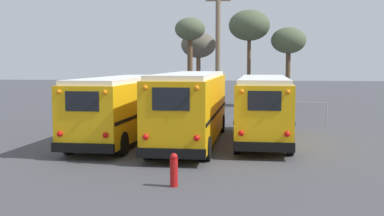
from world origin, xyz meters
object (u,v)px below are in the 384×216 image
object	(u,v)px
school_bus_2	(263,106)
bare_tree_3	(249,26)
bare_tree_2	(198,46)
fire_hydrant	(174,170)
bare_tree_0	(289,42)
school_bus_1	(191,106)
bare_tree_1	(190,33)
school_bus_0	(122,106)
utility_pole	(218,49)

from	to	relation	value
school_bus_2	bare_tree_3	distance (m)	19.87
bare_tree_2	bare_tree_3	size ratio (longest dim) A/B	0.79
bare_tree_3	fire_hydrant	world-z (taller)	bare_tree_3
bare_tree_0	fire_hydrant	bearing A→B (deg)	-101.89
school_bus_1	bare_tree_1	world-z (taller)	bare_tree_1
bare_tree_0	bare_tree_3	world-z (taller)	bare_tree_3
school_bus_1	bare_tree_0	xyz separation A→B (m)	(6.18, 19.85, 3.76)
bare_tree_3	fire_hydrant	size ratio (longest dim) A/B	8.05
bare_tree_1	fire_hydrant	xyz separation A→B (m)	(2.34, -25.26, -5.69)
bare_tree_2	fire_hydrant	bearing A→B (deg)	-86.04
school_bus_2	fire_hydrant	bearing A→B (deg)	-108.80
bare_tree_3	fire_hydrant	bearing A→B (deg)	-95.10
school_bus_0	utility_pole	size ratio (longest dim) A/B	1.08
bare_tree_1	fire_hydrant	bearing A→B (deg)	-84.70
fire_hydrant	school_bus_0	bearing A→B (deg)	114.27
bare_tree_3	school_bus_2	bearing A→B (deg)	-88.43
bare_tree_2	fire_hydrant	distance (m)	29.61
fire_hydrant	utility_pole	bearing A→B (deg)	89.48
school_bus_0	utility_pole	xyz separation A→B (m)	(3.92, 12.47, 3.10)
school_bus_0	bare_tree_0	xyz separation A→B (m)	(9.56, 19.43, 3.86)
bare_tree_0	bare_tree_1	size ratio (longest dim) A/B	0.91
school_bus_0	school_bus_1	xyz separation A→B (m)	(3.38, -0.42, 0.10)
school_bus_1	utility_pole	bearing A→B (deg)	87.61
school_bus_1	utility_pole	size ratio (longest dim) A/B	1.13
school_bus_1	bare_tree_2	distance (m)	21.66
school_bus_1	fire_hydrant	world-z (taller)	school_bus_1
school_bus_0	bare_tree_2	bearing A→B (deg)	85.32
school_bus_0	school_bus_2	xyz separation A→B (m)	(6.75, 0.62, 0.01)
school_bus_1	bare_tree_2	size ratio (longest dim) A/B	1.62
school_bus_2	bare_tree_3	xyz separation A→B (m)	(-0.52, 19.16, 5.24)
school_bus_1	fire_hydrant	size ratio (longest dim) A/B	10.25
school_bus_1	bare_tree_1	size ratio (longest dim) A/B	1.42
school_bus_0	bare_tree_1	bearing A→B (deg)	85.35
school_bus_2	bare_tree_2	size ratio (longest dim) A/B	1.47
bare_tree_0	bare_tree_2	distance (m)	7.99
school_bus_2	bare_tree_1	size ratio (longest dim) A/B	1.29
school_bus_2	bare_tree_2	world-z (taller)	bare_tree_2
school_bus_0	bare_tree_1	size ratio (longest dim) A/B	1.36
bare_tree_0	bare_tree_3	size ratio (longest dim) A/B	0.81
bare_tree_3	fire_hydrant	xyz separation A→B (m)	(-2.50, -28.04, -6.40)
utility_pole	bare_tree_2	distance (m)	8.72
bare_tree_0	bare_tree_1	distance (m)	8.56
bare_tree_0	utility_pole	bearing A→B (deg)	-129.06
school_bus_2	utility_pole	size ratio (longest dim) A/B	1.03
utility_pole	school_bus_1	bearing A→B (deg)	-92.39
school_bus_2	bare_tree_1	distance (m)	17.81
school_bus_1	bare_tree_1	xyz separation A→B (m)	(-1.99, 17.41, 4.43)
bare_tree_3	utility_pole	bearing A→B (deg)	-107.57
utility_pole	bare_tree_0	distance (m)	8.99
bare_tree_3	school_bus_1	bearing A→B (deg)	-98.04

